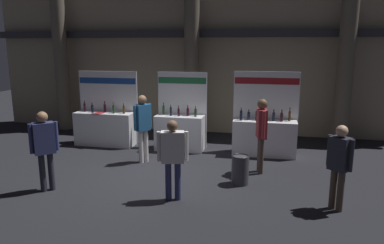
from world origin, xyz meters
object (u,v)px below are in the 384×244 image
Objects in this scene: exhibitor_booth_2 at (264,134)px; exhibitor_booth_1 at (180,130)px; trash_bin at (240,170)px; visitor_4 at (44,144)px; visitor_3 at (143,123)px; exhibitor_booth_0 at (106,126)px; visitor_1 at (339,161)px; visitor_0 at (261,129)px; visitor_2 at (173,153)px.

exhibitor_booth_1 is at bearing 179.72° from exhibitor_booth_2.
trash_bin is 4.22m from visitor_4.
visitor_4 is at bearing 8.37° from visitor_3.
trash_bin is at bearing -29.16° from exhibitor_booth_0.
visitor_4 is (-3.97, -1.23, 0.70)m from trash_bin.
exhibitor_booth_1 is 5.07m from visitor_1.
visitor_1 is 5.84m from visitor_4.
exhibitor_booth_1 reaches higher than exhibitor_booth_0.
visitor_2 is (-1.65, -1.97, -0.10)m from visitor_0.
visitor_4 is at bearing -84.20° from exhibitor_booth_0.
exhibitor_booth_0 is 2.27m from visitor_3.
visitor_4 is at bearing 104.04° from visitor_0.
visitor_2 is at bearing -48.85° from exhibitor_booth_0.
exhibitor_booth_1 is (2.38, -0.05, 0.00)m from exhibitor_booth_0.
visitor_1 is at bearing -28.39° from exhibitor_booth_0.
exhibitor_booth_2 is at bearing -13.63° from visitor_0.
visitor_1 is (3.82, -3.31, 0.36)m from exhibitor_booth_1.
exhibitor_booth_2 is 3.41m from visitor_3.
exhibitor_booth_0 reaches higher than trash_bin.
exhibitor_booth_2 is 1.60m from visitor_0.
exhibitor_booth_2 is at bearing -129.38° from visitor_2.
visitor_4 is (-1.35, -2.25, -0.03)m from visitor_3.
exhibitor_booth_2 is 5.74m from visitor_4.
visitor_0 is 1.05× the size of visitor_4.
trash_bin is (1.96, -2.38, -0.27)m from exhibitor_booth_1.
exhibitor_booth_0 is 0.99× the size of exhibitor_booth_1.
exhibitor_booth_0 is 1.38× the size of visitor_2.
visitor_1 reaches higher than trash_bin.
exhibitor_booth_0 is 1.26× the size of visitor_3.
exhibitor_booth_2 is 1.43× the size of visitor_2.
visitor_3 is at bearing 75.41° from visitor_0.
exhibitor_booth_0 is 1.38× the size of visitor_1.
exhibitor_booth_2 is 3.91m from visitor_2.
visitor_3 is at bearing -115.90° from exhibitor_booth_1.
trash_bin is at bearing -24.72° from visitor_4.
trash_bin is 0.38× the size of visitor_4.
exhibitor_booth_2 is at bearing 152.87° from visitor_3.
exhibitor_booth_0 reaches higher than visitor_3.
exhibitor_booth_2 is 1.35× the size of visitor_4.
visitor_0 is at bearing -92.34° from exhibitor_booth_2.
exhibitor_booth_1 reaches higher than visitor_4.
exhibitor_booth_1 is at bearing -179.85° from visitor_1.
trash_bin is (-0.48, -2.36, -0.27)m from exhibitor_booth_2.
visitor_1 is at bearing 170.40° from visitor_2.
visitor_3 is (-1.38, 2.14, 0.09)m from visitor_2.
visitor_4 reaches higher than visitor_1.
exhibitor_booth_2 reaches higher than exhibitor_booth_1.
visitor_2 is at bearing -135.40° from visitor_1.
visitor_1 is 0.91× the size of visitor_3.
trash_bin is at bearing -165.54° from visitor_1.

